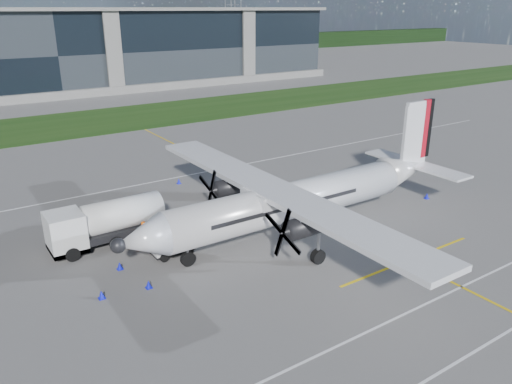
{
  "coord_description": "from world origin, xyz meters",
  "views": [
    {
      "loc": [
        -21.49,
        -24.61,
        15.57
      ],
      "look_at": [
        -2.82,
        3.23,
        3.15
      ],
      "focal_mm": 35.0,
      "sensor_mm": 36.0,
      "label": 1
    }
  ],
  "objects_px": {
    "safety_cone_nose_port": "(149,284)",
    "safety_cone_stbdwing": "(179,181)",
    "turboprop_aircraft": "(302,177)",
    "baggage_tug": "(171,241)",
    "safety_cone_fwd": "(101,295)",
    "ground_crew_person": "(144,231)",
    "fuel_tanker_truck": "(99,225)",
    "safety_cone_tail": "(427,196)",
    "safety_cone_nose_stbd": "(120,266)",
    "pylon_east": "(233,9)"
  },
  "relations": [
    {
      "from": "safety_cone_fwd",
      "to": "safety_cone_tail",
      "type": "relative_size",
      "value": 1.0
    },
    {
      "from": "safety_cone_stbdwing",
      "to": "baggage_tug",
      "type": "bearing_deg",
      "value": -117.47
    },
    {
      "from": "baggage_tug",
      "to": "safety_cone_nose_port",
      "type": "bearing_deg",
      "value": -132.45
    },
    {
      "from": "ground_crew_person",
      "to": "safety_cone_stbdwing",
      "type": "distance_m",
      "value": 12.91
    },
    {
      "from": "safety_cone_nose_port",
      "to": "safety_cone_tail",
      "type": "xyz_separation_m",
      "value": [
        25.77,
        0.43,
        0.0
      ]
    },
    {
      "from": "safety_cone_fwd",
      "to": "safety_cone_tail",
      "type": "bearing_deg",
      "value": 0.01
    },
    {
      "from": "safety_cone_fwd",
      "to": "baggage_tug",
      "type": "bearing_deg",
      "value": 26.81
    },
    {
      "from": "turboprop_aircraft",
      "to": "baggage_tug",
      "type": "height_order",
      "value": "turboprop_aircraft"
    },
    {
      "from": "baggage_tug",
      "to": "safety_cone_fwd",
      "type": "height_order",
      "value": "baggage_tug"
    },
    {
      "from": "baggage_tug",
      "to": "safety_cone_stbdwing",
      "type": "distance_m",
      "value": 14.31
    },
    {
      "from": "baggage_tug",
      "to": "safety_cone_nose_port",
      "type": "distance_m",
      "value": 4.51
    },
    {
      "from": "fuel_tanker_truck",
      "to": "safety_cone_fwd",
      "type": "bearing_deg",
      "value": -107.16
    },
    {
      "from": "safety_cone_tail",
      "to": "baggage_tug",
      "type": "bearing_deg",
      "value": 172.81
    },
    {
      "from": "pylon_east",
      "to": "ground_crew_person",
      "type": "bearing_deg",
      "value": -123.49
    },
    {
      "from": "fuel_tanker_truck",
      "to": "baggage_tug",
      "type": "xyz_separation_m",
      "value": [
        3.62,
        -3.81,
        -0.67
      ]
    },
    {
      "from": "fuel_tanker_truck",
      "to": "turboprop_aircraft",
      "type": "bearing_deg",
      "value": -24.79
    },
    {
      "from": "safety_cone_stbdwing",
      "to": "fuel_tanker_truck",
      "type": "bearing_deg",
      "value": -139.03
    },
    {
      "from": "pylon_east",
      "to": "safety_cone_stbdwing",
      "type": "distance_m",
      "value": 160.72
    },
    {
      "from": "baggage_tug",
      "to": "ground_crew_person",
      "type": "relative_size",
      "value": 1.47
    },
    {
      "from": "safety_cone_fwd",
      "to": "safety_cone_nose_stbd",
      "type": "bearing_deg",
      "value": 53.26
    },
    {
      "from": "pylon_east",
      "to": "turboprop_aircraft",
      "type": "relative_size",
      "value": 1.05
    },
    {
      "from": "fuel_tanker_truck",
      "to": "safety_cone_nose_stbd",
      "type": "distance_m",
      "value": 4.18
    },
    {
      "from": "pylon_east",
      "to": "baggage_tug",
      "type": "bearing_deg",
      "value": -122.82
    },
    {
      "from": "turboprop_aircraft",
      "to": "safety_cone_nose_stbd",
      "type": "xyz_separation_m",
      "value": [
        -12.96,
        2.0,
        -4.03
      ]
    },
    {
      "from": "fuel_tanker_truck",
      "to": "safety_cone_stbdwing",
      "type": "distance_m",
      "value": 13.59
    },
    {
      "from": "fuel_tanker_truck",
      "to": "baggage_tug",
      "type": "bearing_deg",
      "value": -46.48
    },
    {
      "from": "fuel_tanker_truck",
      "to": "safety_cone_nose_port",
      "type": "distance_m",
      "value": 7.25
    },
    {
      "from": "safety_cone_fwd",
      "to": "ground_crew_person",
      "type": "bearing_deg",
      "value": 47.42
    },
    {
      "from": "safety_cone_stbdwing",
      "to": "safety_cone_fwd",
      "type": "bearing_deg",
      "value": -128.29
    },
    {
      "from": "fuel_tanker_truck",
      "to": "ground_crew_person",
      "type": "height_order",
      "value": "fuel_tanker_truck"
    },
    {
      "from": "fuel_tanker_truck",
      "to": "ground_crew_person",
      "type": "bearing_deg",
      "value": -30.59
    },
    {
      "from": "pylon_east",
      "to": "safety_cone_fwd",
      "type": "relative_size",
      "value": 60.0
    },
    {
      "from": "safety_cone_stbdwing",
      "to": "safety_cone_nose_stbd",
      "type": "height_order",
      "value": "same"
    },
    {
      "from": "baggage_tug",
      "to": "safety_cone_fwd",
      "type": "distance_m",
      "value": 6.4
    },
    {
      "from": "pylon_east",
      "to": "ground_crew_person",
      "type": "relative_size",
      "value": 14.73
    },
    {
      "from": "safety_cone_tail",
      "to": "ground_crew_person",
      "type": "bearing_deg",
      "value": 167.83
    },
    {
      "from": "turboprop_aircraft",
      "to": "safety_cone_fwd",
      "type": "xyz_separation_m",
      "value": [
        -14.99,
        -0.72,
        -4.03
      ]
    },
    {
      "from": "fuel_tanker_truck",
      "to": "safety_cone_stbdwing",
      "type": "height_order",
      "value": "fuel_tanker_truck"
    },
    {
      "from": "pylon_east",
      "to": "ground_crew_person",
      "type": "distance_m",
      "value": 173.48
    },
    {
      "from": "safety_cone_fwd",
      "to": "safety_cone_nose_port",
      "type": "bearing_deg",
      "value": -8.99
    },
    {
      "from": "baggage_tug",
      "to": "safety_cone_stbdwing",
      "type": "xyz_separation_m",
      "value": [
        6.59,
        12.68,
        -0.65
      ]
    },
    {
      "from": "turboprop_aircraft",
      "to": "pylon_east",
      "type": "bearing_deg",
      "value": 60.19
    },
    {
      "from": "turboprop_aircraft",
      "to": "safety_cone_stbdwing",
      "type": "distance_m",
      "value": 15.61
    },
    {
      "from": "safety_cone_nose_port",
      "to": "safety_cone_stbdwing",
      "type": "bearing_deg",
      "value": 58.98
    },
    {
      "from": "ground_crew_person",
      "to": "safety_cone_nose_stbd",
      "type": "height_order",
      "value": "ground_crew_person"
    },
    {
      "from": "turboprop_aircraft",
      "to": "baggage_tug",
      "type": "relative_size",
      "value": 9.52
    },
    {
      "from": "safety_cone_fwd",
      "to": "safety_cone_stbdwing",
      "type": "distance_m",
      "value": 19.82
    },
    {
      "from": "ground_crew_person",
      "to": "safety_cone_nose_port",
      "type": "xyz_separation_m",
      "value": [
        -2.04,
        -5.55,
        -0.77
      ]
    },
    {
      "from": "pylon_east",
      "to": "safety_cone_nose_port",
      "type": "relative_size",
      "value": 60.0
    },
    {
      "from": "turboprop_aircraft",
      "to": "safety_cone_nose_stbd",
      "type": "height_order",
      "value": "turboprop_aircraft"
    }
  ]
}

